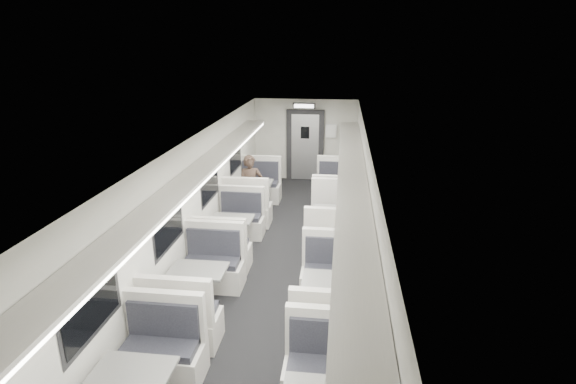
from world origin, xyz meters
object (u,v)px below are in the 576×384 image
(booth_right_a, at_px, (337,198))
(vestibule_door, at_px, (305,146))
(booth_left_a, at_px, (254,196))
(booth_right_b, at_px, (335,227))
(booth_right_c, at_px, (331,300))
(passenger, at_px, (251,188))
(booth_left_b, at_px, (233,234))
(booth_left_c, at_px, (199,290))
(exit_sign, at_px, (304,106))

(booth_right_a, height_order, vestibule_door, vestibule_door)
(booth_left_a, distance_m, vestibule_door, 3.07)
(booth_right_b, relative_size, booth_right_c, 1.08)
(passenger, bearing_deg, booth_left_a, 78.44)
(booth_left_b, distance_m, booth_right_a, 3.07)
(booth_right_a, distance_m, booth_right_b, 1.83)
(booth_left_c, distance_m, booth_right_a, 4.91)
(booth_left_c, bearing_deg, vestibule_door, 82.06)
(booth_left_b, distance_m, vestibule_door, 5.16)
(booth_right_b, distance_m, exit_sign, 4.56)
(booth_left_a, distance_m, passenger, 0.65)
(booth_left_a, height_order, exit_sign, exit_sign)
(booth_right_c, relative_size, passenger, 1.33)
(booth_right_c, bearing_deg, booth_left_a, 114.47)
(booth_left_a, relative_size, exit_sign, 3.50)
(booth_right_a, relative_size, booth_right_b, 0.99)
(booth_right_b, height_order, booth_right_c, booth_right_b)
(vestibule_door, bearing_deg, booth_left_c, -97.94)
(booth_right_c, distance_m, vestibule_door, 7.32)
(booth_right_a, xyz_separation_m, passenger, (-1.96, -0.67, 0.38))
(booth_left_a, xyz_separation_m, booth_right_c, (2.00, -4.40, -0.02))
(booth_left_c, height_order, passenger, passenger)
(booth_left_c, xyz_separation_m, vestibule_door, (1.00, 7.17, 0.67))
(booth_left_a, distance_m, booth_left_c, 4.34)
(passenger, bearing_deg, booth_left_c, -106.29)
(exit_sign, bearing_deg, booth_left_b, -102.45)
(booth_left_b, distance_m, booth_right_b, 2.06)
(booth_right_a, bearing_deg, booth_left_a, -176.02)
(booth_right_a, distance_m, passenger, 2.11)
(booth_right_a, bearing_deg, booth_right_b, -90.00)
(booth_left_c, distance_m, booth_right_c, 2.00)
(booth_right_b, height_order, passenger, passenger)
(booth_right_b, distance_m, vestibule_door, 4.67)
(booth_left_a, bearing_deg, booth_left_b, -90.00)
(booth_left_c, relative_size, booth_right_b, 0.94)
(booth_right_a, xyz_separation_m, vestibule_door, (-1.00, 2.69, 0.65))
(booth_left_a, bearing_deg, vestibule_door, 70.50)
(booth_right_b, bearing_deg, booth_left_b, -165.84)
(booth_left_b, relative_size, booth_right_a, 0.91)
(booth_left_b, xyz_separation_m, booth_left_c, (0.00, -2.15, 0.02))
(booth_left_c, relative_size, booth_right_c, 1.01)
(vestibule_door, height_order, exit_sign, exit_sign)
(booth_left_a, bearing_deg, booth_left_c, -90.00)
(booth_left_b, distance_m, passenger, 1.72)
(booth_left_c, height_order, vestibule_door, vestibule_door)
(passenger, height_order, vestibule_door, vestibule_door)
(booth_right_c, bearing_deg, booth_right_b, 90.00)
(booth_left_a, xyz_separation_m, booth_right_b, (2.00, -1.69, 0.01))
(booth_left_a, relative_size, booth_right_a, 0.99)
(booth_left_b, bearing_deg, vestibule_door, 78.73)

